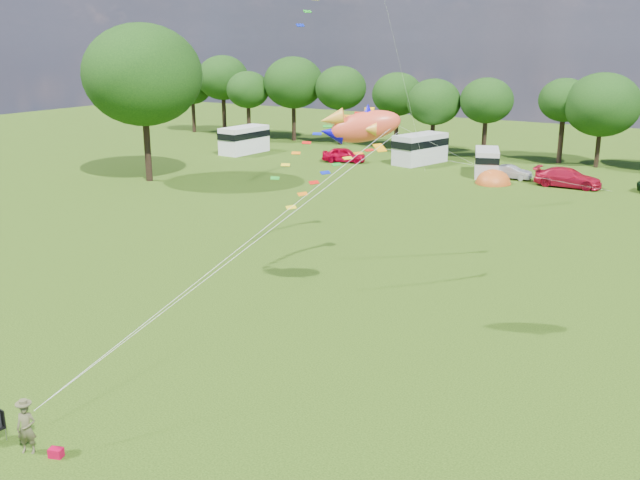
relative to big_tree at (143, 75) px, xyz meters
The scene contains 14 objects.
ground_plane 42.02m from the big_tree, 43.03° to the right, with size 180.00×180.00×0.00m, color black.
big_tree is the anchor object (origin of this frame).
car_a 21.43m from the big_tree, 60.81° to the left, with size 1.74×4.42×1.47m, color #BA0020.
car_b 32.86m from the big_tree, 33.43° to the left, with size 1.26×3.37×1.19m, color #9799A0.
car_c 36.64m from the big_tree, 27.59° to the left, with size 2.21×5.26×1.58m, color #B30E27.
campervan_a 18.38m from the big_tree, 98.25° to the left, with size 2.79×5.92×2.84m.
campervan_b 27.36m from the big_tree, 51.54° to the left, with size 3.92×6.36×2.90m.
campervan_c 31.02m from the big_tree, 36.60° to the left, with size 3.63×5.29×2.39m.
tent_orange 31.08m from the big_tree, 29.48° to the left, with size 3.04×3.33×2.38m.
kite_flyer 43.46m from the big_tree, 49.90° to the right, with size 0.59×0.39×1.62m, color brown.
kite_bag 43.98m from the big_tree, 48.75° to the right, with size 0.40×0.27×0.29m, color #B0032A.
fish_kite 36.26m from the big_tree, 31.05° to the right, with size 3.50×2.41×1.86m.
streamer_kite_b 26.69m from the big_tree, 22.59° to the right, with size 4.24×4.52×3.78m.
streamer_kite_c 30.99m from the big_tree, 26.60° to the right, with size 3.05×4.97×2.80m.
Camera 1 is at (15.00, -16.09, 12.12)m, focal length 40.00 mm.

